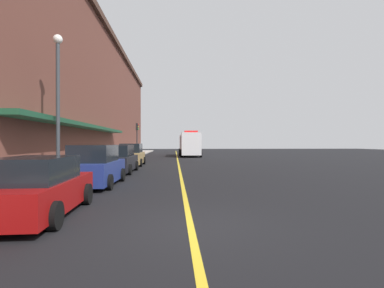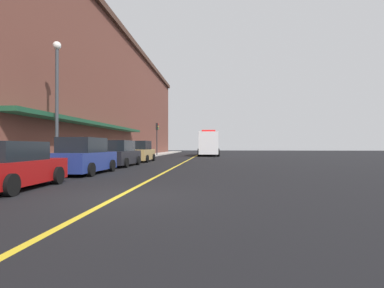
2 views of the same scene
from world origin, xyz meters
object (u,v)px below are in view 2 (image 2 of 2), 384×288
at_px(box_truck, 209,144).
at_px(parking_meter_0, 111,150).
at_px(parked_car_2, 120,154).
at_px(traffic_light_near, 157,133).
at_px(parked_car_0, 10,167).
at_px(parking_meter_2, 77,152).
at_px(parked_car_3, 140,152).
at_px(parked_car_1, 84,157).
at_px(street_lamp_left, 57,91).
at_px(parking_meter_1, 77,152).

height_order(box_truck, parking_meter_0, box_truck).
xyz_separation_m(parked_car_2, parking_meter_0, (-1.50, 2.65, 0.24)).
height_order(parked_car_2, traffic_light_near, traffic_light_near).
relative_size(parked_car_0, parking_meter_2, 3.34).
bearing_deg(parking_meter_2, traffic_light_near, 89.85).
height_order(parked_car_0, box_truck, box_truck).
xyz_separation_m(parked_car_3, traffic_light_near, (-1.39, 14.78, 2.31)).
xyz_separation_m(parked_car_1, street_lamp_left, (-2.08, 1.23, 3.56)).
bearing_deg(parked_car_3, box_truck, -19.35).
relative_size(box_truck, parking_meter_0, 6.57).
xyz_separation_m(parked_car_1, parked_car_2, (0.01, 5.60, -0.02)).
bearing_deg(parked_car_2, parked_car_3, 1.08).
bearing_deg(parked_car_3, traffic_light_near, 5.37).
xyz_separation_m(box_truck, parking_meter_0, (-7.07, -19.22, -0.57)).
relative_size(street_lamp_left, traffic_light_near, 1.61).
xyz_separation_m(street_lamp_left, traffic_light_near, (0.66, 25.01, -1.24)).
distance_m(parked_car_3, parking_meter_2, 9.20).
xyz_separation_m(parked_car_0, parked_car_2, (0.03, 11.08, 0.09)).
relative_size(parking_meter_2, traffic_light_near, 0.31).
height_order(parked_car_3, parking_meter_0, parked_car_3).
relative_size(box_truck, parking_meter_1, 6.57).
distance_m(parked_car_0, parked_car_3, 16.94).
xyz_separation_m(box_truck, traffic_light_near, (-7.01, -1.23, 1.53)).
bearing_deg(parked_car_3, parking_meter_2, 170.89).
bearing_deg(parked_car_3, street_lamp_left, 168.64).
relative_size(parking_meter_1, street_lamp_left, 0.19).
relative_size(parked_car_0, box_truck, 0.51).
bearing_deg(parked_car_1, parking_meter_0, 11.04).
relative_size(parked_car_2, box_truck, 0.53).
height_order(parked_car_2, parking_meter_0, parked_car_2).
bearing_deg(street_lamp_left, parking_meter_1, 61.94).
bearing_deg(traffic_light_near, parked_car_1, -86.90).
distance_m(parking_meter_0, street_lamp_left, 7.80).
height_order(parked_car_1, box_truck, box_truck).
bearing_deg(parked_car_1, box_truck, -10.66).
bearing_deg(traffic_light_near, street_lamp_left, -91.52).
xyz_separation_m(parked_car_1, parking_meter_1, (-1.48, 2.35, 0.22)).
height_order(parked_car_0, parking_meter_0, parked_car_0).
xyz_separation_m(parked_car_0, street_lamp_left, (-2.06, 6.71, 3.67)).
bearing_deg(parked_car_3, parked_car_0, -179.98).
relative_size(parked_car_0, traffic_light_near, 1.03).
distance_m(box_truck, parking_meter_0, 20.49).
distance_m(parked_car_2, parking_meter_2, 3.56).
bearing_deg(parking_meter_2, parked_car_0, -79.47).
distance_m(parked_car_1, street_lamp_left, 4.30).
distance_m(parked_car_2, parking_meter_0, 3.05).
distance_m(parked_car_3, box_truck, 16.98).
distance_m(parked_car_1, parking_meter_1, 2.79).
bearing_deg(street_lamp_left, parked_car_0, -72.93).
height_order(parked_car_2, parked_car_3, parked_car_3).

